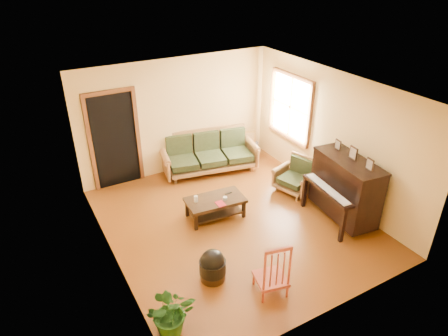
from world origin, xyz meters
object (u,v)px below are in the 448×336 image
footstool (213,269)px  potted_plant (171,312)px  sofa (210,153)px  armchair (295,176)px  piano (345,189)px  red_chair (272,266)px  coffee_table (215,208)px  ceramic_crock (254,147)px

footstool → potted_plant: (-0.94, -0.61, 0.16)m
sofa → armchair: bearing=-45.1°
sofa → footstool: bearing=-105.9°
piano → red_chair: size_ratio=1.48×
coffee_table → piano: piano is taller
armchair → piano: 1.24m
sofa → coffee_table: (-0.76, -1.67, -0.26)m
ceramic_crock → potted_plant: size_ratio=0.39×
coffee_table → sofa: bearing=65.4°
sofa → ceramic_crock: (1.42, 0.33, -0.32)m
coffee_table → ceramic_crock: coffee_table is taller
sofa → ceramic_crock: bearing=24.0°
coffee_table → piano: 2.46m
coffee_table → potted_plant: size_ratio=1.54×
sofa → red_chair: red_chair is taller
armchair → potted_plant: (-3.66, -2.04, -0.02)m
sofa → piano: bearing=-53.9°
footstool → ceramic_crock: 4.58m
potted_plant → coffee_table: bearing=49.3°
ceramic_crock → potted_plant: bearing=-134.3°
coffee_table → potted_plant: potted_plant is taller
sofa → footstool: size_ratio=5.16×
footstool → red_chair: size_ratio=0.44×
red_chair → potted_plant: 1.58m
armchair → ceramic_crock: (0.30, 2.01, -0.24)m
armchair → red_chair: (-2.08, -2.08, 0.10)m
footstool → coffee_table: bearing=60.2°
sofa → piano: piano is taller
sofa → red_chair: (-0.96, -3.77, 0.02)m
coffee_table → armchair: size_ratio=1.45×
armchair → red_chair: red_chair is taller
armchair → potted_plant: bearing=-168.3°
coffee_table → red_chair: size_ratio=1.15×
footstool → armchair: bearing=27.8°
armchair → piano: piano is taller
red_chair → ceramic_crock: bearing=72.6°
coffee_table → armchair: bearing=-0.6°
armchair → footstool: 3.08m
red_chair → armchair: bearing=57.8°
armchair → piano: (0.21, -1.19, 0.25)m
footstool → red_chair: bearing=-45.6°
piano → potted_plant: bearing=-160.8°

